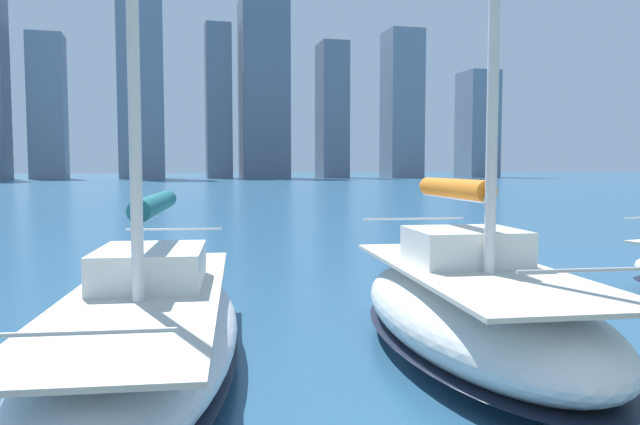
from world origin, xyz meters
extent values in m
cube|color=gray|center=(-83.02, -156.67, 14.59)|extent=(8.78, 10.67, 29.19)
cube|color=gray|center=(-59.71, -154.68, 19.36)|extent=(9.03, 9.93, 38.71)
cube|color=slate|center=(-41.73, -159.49, 17.80)|extent=(7.08, 9.84, 35.61)
cube|color=slate|center=(-23.40, -159.73, 22.91)|extent=(12.01, 11.77, 45.83)
cube|color=slate|center=(-11.74, -159.96, 19.46)|extent=(6.35, 7.13, 38.91)
cube|color=gray|center=(7.13, -157.94, 25.08)|extent=(10.69, 11.21, 50.16)
cube|color=gray|center=(29.05, -161.46, 17.36)|extent=(8.15, 8.28, 34.72)
ellipsoid|color=white|center=(-1.99, -6.35, 0.65)|extent=(3.41, 7.10, 1.29)
ellipsoid|color=black|center=(-1.99, -6.35, 0.29)|extent=(3.43, 7.14, 0.10)
cube|color=beige|center=(-1.99, -6.35, 1.32)|extent=(2.84, 6.24, 0.06)
cube|color=silver|center=(-2.03, -6.76, 1.63)|extent=(1.80, 1.66, 0.55)
cylinder|color=silver|center=(-2.08, -7.27, 2.40)|extent=(0.40, 2.88, 0.12)
cylinder|color=orange|center=(-2.08, -7.27, 2.52)|extent=(0.57, 2.67, 0.32)
cylinder|color=silver|center=(-1.68, -3.20, 1.84)|extent=(1.79, 0.21, 0.04)
cylinder|color=silver|center=(-2.28, -9.43, 1.84)|extent=(2.07, 0.24, 0.04)
ellipsoid|color=white|center=(2.82, -6.97, 0.52)|extent=(3.59, 9.10, 1.05)
ellipsoid|color=black|center=(2.82, -6.97, 0.24)|extent=(3.61, 9.15, 0.10)
cube|color=beige|center=(2.82, -6.97, 1.08)|extent=(3.01, 7.99, 0.06)
cube|color=silver|center=(2.76, -7.50, 1.38)|extent=(1.76, 2.12, 0.55)
cylinder|color=silver|center=(2.68, -8.16, 2.16)|extent=(0.56, 3.71, 0.12)
cylinder|color=#19606B|center=(2.68, -8.16, 2.28)|extent=(0.72, 3.44, 0.32)
cylinder|color=silver|center=(3.30, -2.92, 1.60)|extent=(1.66, 0.24, 0.04)
cylinder|color=silver|center=(2.35, -10.93, 1.60)|extent=(1.91, 0.27, 0.04)
camera|label=1|loc=(2.57, 2.11, 2.87)|focal=35.00mm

